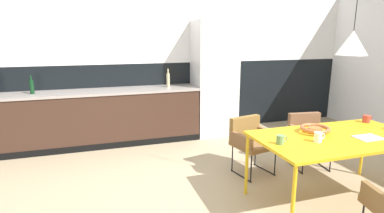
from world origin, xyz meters
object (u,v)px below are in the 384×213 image
Objects in this scene: dining_table at (338,140)px; open_book at (368,138)px; pendant_lamp_over_table_near at (352,43)px; armchair_head_of_table at (308,132)px; refrigerator_column at (214,79)px; mug_tall_blue at (318,137)px; bottle_wine_green at (32,86)px; fruit_bowl at (315,129)px; bottle_oil_tall at (168,80)px; mug_short_terracotta at (281,140)px; armchair_far_side at (251,137)px; mug_glass_clear at (367,119)px.

dining_table is 0.28m from open_book.
armchair_head_of_table is at bearing 69.43° from pendant_lamp_over_table_near.
refrigerator_column is 16.91× the size of mug_tall_blue.
dining_table is 4.29m from bottle_wine_green.
fruit_bowl is 1.20× the size of open_book.
pendant_lamp_over_table_near reaches higher than armchair_head_of_table.
mug_short_terracotta is at bearing -80.20° from bottle_oil_tall.
open_book is at bearing -23.55° from pendant_lamp_over_table_near.
dining_table is 2.40× the size of armchair_head_of_table.
refrigerator_column is 2.73m from dining_table.
refrigerator_column is 2.99m from bottle_wine_green.
mug_short_terracotta is 3.77m from bottle_wine_green.
mug_tall_blue reaches higher than fruit_bowl.
bottle_oil_tall is at bearing -41.78° from armchair_head_of_table.
mug_short_terracotta is at bearing -160.64° from fruit_bowl.
pendant_lamp_over_table_near is at bearing -82.98° from refrigerator_column.
bottle_wine_green is at bearing 141.57° from fruit_bowl.
fruit_bowl is 0.95m from pendant_lamp_over_table_near.
armchair_far_side is at bearing 113.25° from fruit_bowl.
open_book reaches higher than dining_table.
dining_table is 6.67× the size of open_book.
fruit_bowl reaches higher than dining_table.
bottle_oil_tall is at bearing 128.95° from mug_glass_clear.
bottle_wine_green reaches higher than armchair_far_side.
mug_tall_blue reaches higher than armchair_head_of_table.
mug_short_terracotta reaches higher than open_book.
dining_table is at bearing 2.16° from mug_short_terracotta.
mug_short_terracotta reaches higher than fruit_bowl.
fruit_bowl is (-0.16, 0.17, 0.09)m from dining_table.
armchair_far_side is 5.64× the size of mug_glass_clear.
refrigerator_column is 2.54m from fruit_bowl.
open_book reaches higher than armchair_far_side.
refrigerator_column is 1.82m from armchair_far_side.
fruit_bowl is 0.90m from mug_glass_clear.
refrigerator_column reaches higher than mug_short_terracotta.
armchair_far_side is 1.06m from mug_short_terracotta.
pendant_lamp_over_table_near is (-0.00, -0.04, 1.00)m from dining_table.
refrigerator_column is at bearing 97.13° from dining_table.
bottle_oil_tall is at bearing -80.41° from armchair_far_side.
dining_table is 14.87× the size of mug_short_terracotta.
mug_glass_clear is 0.41× the size of bottle_oil_tall.
refrigerator_column is 2.60m from mug_glass_clear.
mug_tall_blue is 0.43× the size of bottle_wine_green.
mug_short_terracotta is (-0.39, -2.72, -0.23)m from refrigerator_column.
armchair_head_of_table is 0.86m from armchair_far_side.
mug_glass_clear is at bearing -51.05° from bottle_oil_tall.
pendant_lamp_over_table_near is at bearing -90.00° from dining_table.
mug_short_terracotta reaches higher than armchair_head_of_table.
mug_glass_clear reaches higher than armchair_far_side.
bottle_wine_green is at bearing 133.88° from mug_short_terracotta.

